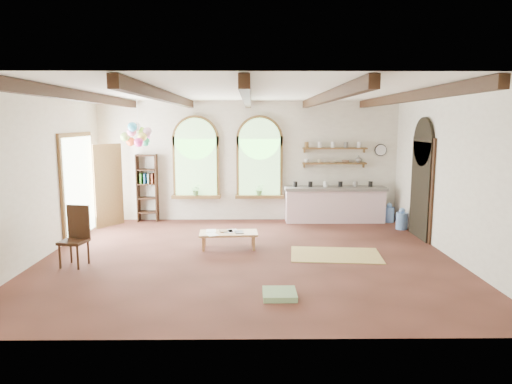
{
  "coord_description": "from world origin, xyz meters",
  "views": [
    {
      "loc": [
        0.08,
        -8.75,
        2.63
      ],
      "look_at": [
        0.18,
        0.6,
        1.2
      ],
      "focal_mm": 32.0,
      "sensor_mm": 36.0,
      "label": 1
    }
  ],
  "objects_px": {
    "side_chair": "(75,249)",
    "balloon_cluster": "(138,135)",
    "coffee_table": "(229,234)",
    "kitchen_counter": "(334,204)"
  },
  "relations": [
    {
      "from": "side_chair",
      "to": "balloon_cluster",
      "type": "height_order",
      "value": "balloon_cluster"
    },
    {
      "from": "kitchen_counter",
      "to": "coffee_table",
      "type": "height_order",
      "value": "kitchen_counter"
    },
    {
      "from": "coffee_table",
      "to": "side_chair",
      "type": "relative_size",
      "value": 1.11
    },
    {
      "from": "side_chair",
      "to": "balloon_cluster",
      "type": "distance_m",
      "value": 3.53
    },
    {
      "from": "kitchen_counter",
      "to": "balloon_cluster",
      "type": "xyz_separation_m",
      "value": [
        -4.94,
        -0.9,
        1.86
      ]
    },
    {
      "from": "side_chair",
      "to": "balloon_cluster",
      "type": "relative_size",
      "value": 0.98
    },
    {
      "from": "kitchen_counter",
      "to": "side_chair",
      "type": "distance_m",
      "value": 6.65
    },
    {
      "from": "coffee_table",
      "to": "side_chair",
      "type": "height_order",
      "value": "side_chair"
    },
    {
      "from": "coffee_table",
      "to": "balloon_cluster",
      "type": "bearing_deg",
      "value": 142.85
    },
    {
      "from": "balloon_cluster",
      "to": "kitchen_counter",
      "type": "bearing_deg",
      "value": 10.32
    }
  ]
}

